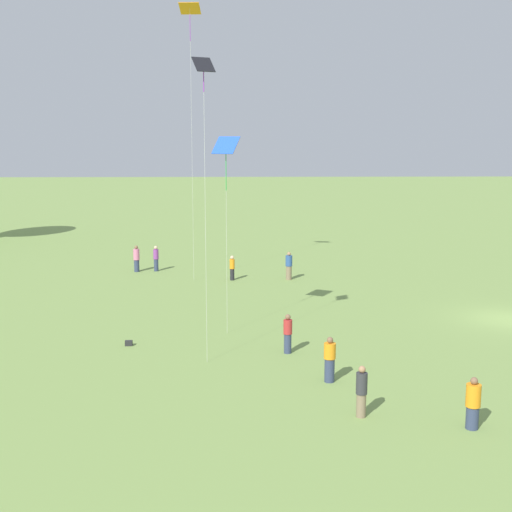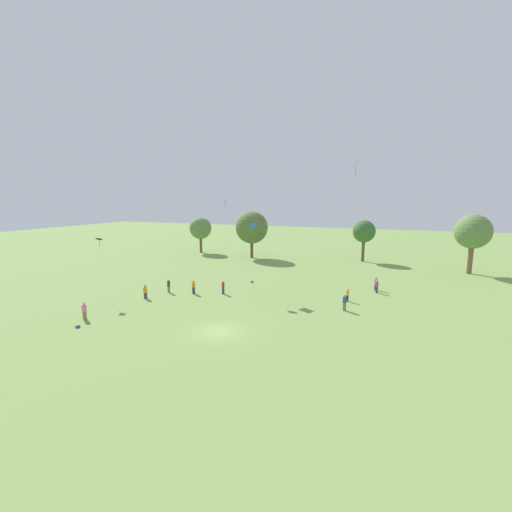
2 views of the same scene
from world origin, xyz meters
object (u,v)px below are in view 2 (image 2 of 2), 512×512
(person_6, at_px, (145,292))
(kite_4, at_px, (99,242))
(person_2, at_px, (347,295))
(person_0, at_px, (84,311))
(person_5, at_px, (376,284))
(person_3, at_px, (223,287))
(kite_2, at_px, (356,165))
(kite_0, at_px, (253,228))
(picnic_bag_1, at_px, (78,326))
(person_4, at_px, (377,286))
(person_7, at_px, (169,286))
(kite_3, at_px, (226,206))
(person_8, at_px, (194,287))
(picnic_bag_0, at_px, (252,282))
(person_1, at_px, (344,303))

(person_6, height_order, kite_4, kite_4)
(person_2, height_order, person_6, person_6)
(person_0, xyz_separation_m, person_5, (27.58, 22.81, 0.01))
(person_3, height_order, kite_2, kite_2)
(kite_0, relative_size, picnic_bag_1, 20.57)
(person_4, distance_m, kite_2, 15.94)
(person_4, xyz_separation_m, person_7, (-25.76, -9.76, 0.00))
(person_3, bearing_deg, person_5, -117.85)
(person_3, relative_size, kite_3, 0.14)
(person_3, relative_size, person_4, 0.98)
(person_2, xyz_separation_m, kite_2, (0.03, 2.47, 15.45))
(person_7, bearing_deg, person_5, -98.12)
(kite_2, height_order, picnic_bag_1, kite_2)
(person_6, bearing_deg, person_7, 157.78)
(person_4, distance_m, picnic_bag_1, 35.44)
(person_8, distance_m, kite_4, 12.91)
(person_6, bearing_deg, person_0, -11.58)
(person_0, xyz_separation_m, kite_0, (12.24, 16.38, 7.68))
(person_3, height_order, picnic_bag_0, person_3)
(person_5, relative_size, picnic_bag_1, 4.05)
(kite_4, bearing_deg, person_8, -121.64)
(kite_3, height_order, kite_4, kite_3)
(kite_2, bearing_deg, person_1, -130.34)
(person_3, distance_m, person_7, 7.33)
(person_4, height_order, kite_0, kite_0)
(person_6, xyz_separation_m, kite_0, (11.29, 8.04, 7.73))
(person_5, relative_size, kite_0, 0.20)
(person_3, bearing_deg, person_0, 92.57)
(kite_0, bearing_deg, person_1, 144.17)
(person_6, xyz_separation_m, kite_3, (6.98, 8.80, 10.52))
(person_2, bearing_deg, person_6, 40.90)
(person_0, height_order, kite_4, kite_4)
(person_1, distance_m, person_7, 22.68)
(kite_3, height_order, picnic_bag_0, kite_3)
(person_0, height_order, person_1, person_1)
(picnic_bag_0, bearing_deg, kite_4, -137.40)
(person_3, distance_m, picnic_bag_1, 17.57)
(picnic_bag_0, bearing_deg, person_8, -120.23)
(kite_2, xyz_separation_m, kite_4, (-29.20, -11.67, -9.22))
(person_1, bearing_deg, person_4, -105.34)
(person_8, bearing_deg, kite_3, -6.58)
(picnic_bag_0, bearing_deg, kite_0, -66.05)
(person_5, bearing_deg, kite_4, -134.29)
(person_6, distance_m, kite_0, 15.87)
(person_7, xyz_separation_m, kite_2, (22.61, 6.98, 15.37))
(person_0, bearing_deg, picnic_bag_0, -113.51)
(person_8, bearing_deg, kite_2, -50.54)
(person_6, bearing_deg, picnic_bag_0, 137.93)
(person_1, distance_m, person_4, 9.44)
(kite_3, bearing_deg, person_1, 91.70)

